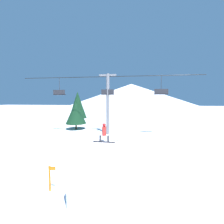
{
  "coord_description": "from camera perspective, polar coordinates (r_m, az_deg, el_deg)",
  "views": [
    {
      "loc": [
        1.45,
        -8.9,
        5.03
      ],
      "look_at": [
        -0.48,
        4.64,
        3.85
      ],
      "focal_mm": 24.0,
      "sensor_mm": 36.0,
      "label": 1
    }
  ],
  "objects": [
    {
      "name": "pine_tree_far",
      "position": [
        30.68,
        -12.95,
        2.65
      ],
      "size": [
        3.51,
        3.51,
        6.51
      ],
      "color": "#4C3823",
      "rests_on": "ground_plane"
    },
    {
      "name": "trail_marker",
      "position": [
        9.53,
        -22.58,
        -22.08
      ],
      "size": [
        0.41,
        0.1,
        1.42
      ],
      "color": "orange",
      "rests_on": "ground_plane"
    },
    {
      "name": "chairlift",
      "position": [
        21.34,
        -1.6,
        5.03
      ],
      "size": [
        25.69,
        0.46,
        8.58
      ],
      "color": "slate",
      "rests_on": "ground_plane"
    },
    {
      "name": "snow_ramp",
      "position": [
        9.4,
        -4.85,
        -20.3
      ],
      "size": [
        2.0,
        4.52,
        2.05
      ],
      "color": "white",
      "rests_on": "ground_plane"
    },
    {
      "name": "pine_tree_near",
      "position": [
        25.69,
        -13.61,
        -0.19
      ],
      "size": [
        3.39,
        3.39,
        4.66
      ],
      "color": "#4C3823",
      "rests_on": "ground_plane"
    },
    {
      "name": "mountain_ridge",
      "position": [
        95.23,
        7.31,
        6.22
      ],
      "size": [
        83.49,
        83.49,
        14.45
      ],
      "color": "silver",
      "rests_on": "ground_plane"
    },
    {
      "name": "snowboarder",
      "position": [
        10.42,
        -3.0,
        -7.93
      ],
      "size": [
        1.57,
        0.29,
        1.33
      ],
      "color": "black",
      "rests_on": "snow_ramp"
    },
    {
      "name": "ground_plane",
      "position": [
        10.33,
        -1.09,
        -24.23
      ],
      "size": [
        220.0,
        220.0,
        0.0
      ],
      "primitive_type": "plane",
      "color": "white"
    }
  ]
}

